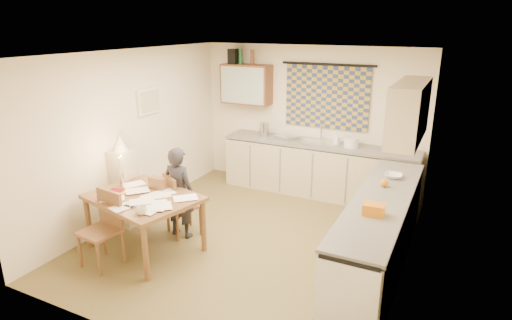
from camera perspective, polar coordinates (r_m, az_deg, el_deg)
The scene contains 44 objects.
floor at distance 6.04m, azimuth -0.61°, elevation -10.43°, with size 4.00×4.50×0.02m, color brown.
ceiling at distance 5.33m, azimuth -0.70°, elevation 14.15°, with size 4.00×4.50×0.02m, color white.
wall_back at distance 7.58m, azimuth 7.16°, elevation 5.51°, with size 4.00×0.02×2.50m, color beige.
wall_front at distance 3.82m, azimuth -16.38°, elevation -7.80°, with size 4.00×0.02×2.50m, color beige.
wall_left at distance 6.68m, azimuth -16.23°, elevation 3.25°, with size 0.02×4.50×2.50m, color beige.
wall_right at distance 5.02m, azimuth 20.27°, elevation -1.94°, with size 0.02×4.50×2.50m, color beige.
window_blind at distance 7.37m, azimuth 9.40°, elevation 8.23°, with size 1.45×0.03×1.05m, color navy.
curtain_rod at distance 7.28m, azimuth 9.57°, elevation 12.48°, with size 0.04×0.04×1.60m, color black.
wall_cabinet at distance 7.77m, azimuth -1.27°, elevation 10.07°, with size 0.90×0.34×0.70m, color brown.
wall_cabinet_glass at distance 7.62m, azimuth -1.87°, elevation 9.91°, with size 0.84×0.02×0.64m, color #99B2A5.
upper_cabinet_right at distance 5.41m, azimuth 19.77°, elevation 6.12°, with size 0.34×1.30×0.70m, color tan.
framed_print at distance 6.86m, azimuth -14.06°, elevation 7.64°, with size 0.04×0.50×0.40m, color #EEE4CA.
print_canvas at distance 6.84m, azimuth -13.90°, elevation 7.63°, with size 0.01×0.42×0.32m, color silver.
counter_back at distance 7.42m, azimuth 8.24°, elevation -1.22°, with size 3.30×0.62×0.92m.
counter_right at distance 5.37m, azimuth 16.05°, elevation -9.48°, with size 0.62×2.95×0.92m.
stove at distance 4.33m, azimuth 12.80°, elevation -16.52°, with size 0.57×0.57×0.89m.
sink at distance 7.30m, azimuth 8.30°, elevation 1.98°, with size 0.55×0.45×0.10m, color silver.
tap at distance 7.42m, azimuth 8.71°, elevation 3.66°, with size 0.03×0.03×0.28m, color silver.
dish_rack at distance 7.47m, azimuth 4.13°, elevation 3.04°, with size 0.35×0.30×0.06m, color silver.
kettle at distance 7.61m, azimuth 1.16°, elevation 4.07°, with size 0.18×0.18×0.24m, color silver.
mixing_bowl at distance 7.12m, azimuth 12.60°, elevation 2.33°, with size 0.24×0.24×0.16m, color white.
soap_bottle at distance 7.22m, azimuth 10.75°, elevation 2.72°, with size 0.10×0.10×0.17m, color white.
bowl at distance 5.86m, azimuth 17.86°, elevation -2.02°, with size 0.24×0.24×0.06m, color white.
orange_bag at distance 4.70m, azimuth 15.42°, elevation -6.36°, with size 0.22×0.16×0.12m, color orange.
fruit_orange at distance 5.50m, azimuth 16.72°, elevation -2.96°, with size 0.10×0.10×0.10m, color orange.
speaker at distance 7.83m, azimuth -2.91°, elevation 13.64°, with size 0.16×0.20×0.26m, color black.
bottle_green at distance 7.77m, azimuth -2.07°, elevation 13.62°, with size 0.07×0.07×0.26m, color #195926.
bottle_brown at distance 7.66m, azimuth -0.50°, elevation 13.57°, with size 0.07×0.07×0.26m, color brown.
dining_table at distance 5.79m, azimuth -14.54°, elevation -8.06°, with size 1.55×1.31×0.75m.
chair_far at distance 6.13m, azimuth -9.74°, elevation -7.28°, with size 0.55×0.55×0.89m.
chair_near at distance 5.64m, azimuth -19.81°, elevation -10.39°, with size 0.46×0.46×0.92m.
person at distance 5.94m, azimuth -10.22°, elevation -4.29°, with size 0.47×0.32×1.29m, color black.
shelf_stand at distance 6.48m, azimuth -17.10°, elevation -3.63°, with size 0.32×0.30×1.14m, color tan.
lampshade at distance 6.27m, azimuth -17.66°, elevation 2.15°, with size 0.20×0.20×0.22m, color #EEE4CA.
letter_rack at distance 5.80m, azimuth -13.03°, elevation -3.03°, with size 0.22×0.10×0.16m, color brown.
mug at distance 5.11m, azimuth -14.97°, elevation -6.51°, with size 0.14×0.14×0.10m, color white.
magazine at distance 5.88m, azimuth -19.28°, elevation -4.05°, with size 0.25×0.30×0.02m, color maroon.
book at distance 5.89m, azimuth -17.70°, elevation -3.86°, with size 0.28×0.31×0.02m, color orange.
orange_box at distance 5.72m, azimuth -19.22°, elevation -4.56°, with size 0.12×0.08×0.04m, color orange.
eyeglasses at distance 5.36m, azimuth -16.61°, elevation -5.96°, with size 0.13×0.04×0.02m, color black.
candle_holder at distance 6.02m, azimuth -17.51°, elevation -2.56°, with size 0.06×0.06×0.18m, color silver.
candle at distance 5.96m, azimuth -17.69°, elevation -0.74°, with size 0.02×0.02×0.22m, color white.
candle_flame at distance 5.95m, azimuth -17.56°, elevation 0.49°, with size 0.02×0.02×0.02m, color #FFCC66.
papers at distance 5.52m, azimuth -14.56°, elevation -5.03°, with size 1.26×0.99×0.02m.
Camera 1 is at (2.42, -4.74, 2.86)m, focal length 30.00 mm.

